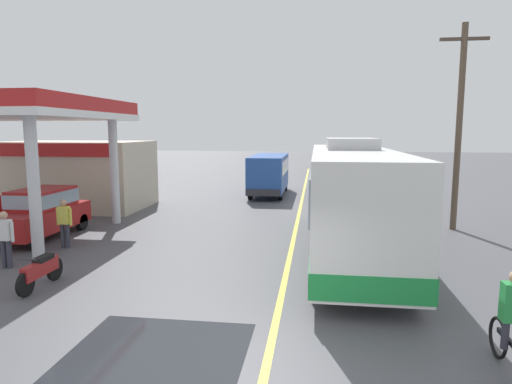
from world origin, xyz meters
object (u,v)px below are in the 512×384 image
Objects in this scene: car_at_pump at (41,211)px; coach_bus_main at (352,201)px; pedestrian_by_shop at (64,221)px; minibus_opposing_lane at (269,171)px; pedestrian_near_pump at (5,236)px; cyclist_on_shoulder at (512,327)px; motorcycle_parked_forecourt at (41,270)px.

coach_bus_main is at bearing -3.09° from car_at_pump.
car_at_pump is at bearing 143.06° from pedestrian_by_shop.
minibus_opposing_lane is 3.69× the size of pedestrian_near_pump.
coach_bus_main is at bearing 3.80° from pedestrian_by_shop.
coach_bus_main reaches higher than car_at_pump.
coach_bus_main is 7.29m from cyclist_on_shoulder.
minibus_opposing_lane is 16.84m from pedestrian_near_pump.
motorcycle_parked_forecourt is at bearing -102.99° from minibus_opposing_lane.
minibus_opposing_lane is 20.67m from cyclist_on_shoulder.
coach_bus_main reaches higher than motorcycle_parked_forecourt.
minibus_opposing_lane reaches higher than car_at_pump.
car_at_pump is at bearing 123.01° from motorcycle_parked_forecourt.
minibus_opposing_lane is 3.69× the size of pedestrian_by_shop.
coach_bus_main is 6.65× the size of pedestrian_near_pump.
cyclist_on_shoulder reaches higher than pedestrian_by_shop.
pedestrian_by_shop is (0.42, 2.31, 0.00)m from pedestrian_near_pump.
cyclist_on_shoulder is at bearing -18.42° from pedestrian_near_pump.
motorcycle_parked_forecourt is 1.08× the size of pedestrian_near_pump.
motorcycle_parked_forecourt is at bearing -67.19° from pedestrian_by_shop.
car_at_pump is at bearing -120.27° from minibus_opposing_lane.
minibus_opposing_lane is at bearing 107.43° from coach_bus_main.
pedestrian_near_pump is at bearing -110.56° from minibus_opposing_lane.
minibus_opposing_lane is 3.37× the size of cyclist_on_shoulder.
minibus_opposing_lane is 3.41× the size of motorcycle_parked_forecourt.
pedestrian_by_shop is (-1.54, 3.66, 0.49)m from motorcycle_parked_forecourt.
pedestrian_near_pump is (-1.96, 1.35, 0.49)m from motorcycle_parked_forecourt.
motorcycle_parked_forecourt is 1.08× the size of pedestrian_by_shop.
coach_bus_main is 6.13× the size of motorcycle_parked_forecourt.
pedestrian_by_shop is at bearing -112.20° from minibus_opposing_lane.
pedestrian_by_shop is (-9.51, -0.63, -0.79)m from coach_bus_main.
coach_bus_main reaches higher than minibus_opposing_lane.
cyclist_on_shoulder is 13.16m from pedestrian_by_shop.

